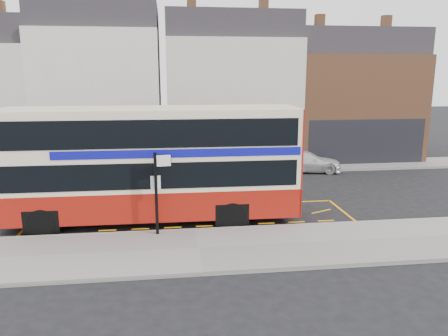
{
  "coord_description": "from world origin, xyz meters",
  "views": [
    {
      "loc": [
        -0.96,
        -17.07,
        6.35
      ],
      "look_at": [
        1.48,
        2.0,
        2.11
      ],
      "focal_mm": 35.0,
      "sensor_mm": 36.0,
      "label": 1
    }
  ],
  "objects": [
    {
      "name": "far_pavement",
      "position": [
        0.0,
        11.0,
        0.07
      ],
      "size": [
        50.0,
        3.0,
        0.15
      ],
      "primitive_type": "cube",
      "color": "gray",
      "rests_on": "ground"
    },
    {
      "name": "double_decker_bus",
      "position": [
        -1.63,
        1.26,
        2.58
      ],
      "size": [
        12.32,
        2.98,
        4.91
      ],
      "rotation": [
        0.0,
        0.0,
        -0.01
      ],
      "color": "beige",
      "rests_on": "ground"
    },
    {
      "name": "ground",
      "position": [
        0.0,
        0.0,
        0.0
      ],
      "size": [
        120.0,
        120.0,
        0.0
      ],
      "primitive_type": "plane",
      "color": "black",
      "rests_on": "ground"
    },
    {
      "name": "street_tree_right",
      "position": [
        4.12,
        11.24,
        3.38
      ],
      "size": [
        2.3,
        2.3,
        4.97
      ],
      "color": "#302115",
      "rests_on": "ground"
    },
    {
      "name": "road_markings",
      "position": [
        0.0,
        1.6,
        0.01
      ],
      "size": [
        14.0,
        3.4,
        0.01
      ],
      "primitive_type": null,
      "color": "#F4A00C",
      "rests_on": "ground"
    },
    {
      "name": "terrace_right",
      "position": [
        12.5,
        14.99,
        4.57
      ],
      "size": [
        9.0,
        8.01,
        10.3
      ],
      "color": "#965C3C",
      "rests_on": "ground"
    },
    {
      "name": "car_grey",
      "position": [
        -1.95,
        9.67,
        0.63
      ],
      "size": [
        3.97,
        1.88,
        1.26
      ],
      "primitive_type": "imported",
      "rotation": [
        0.0,
        0.0,
        1.72
      ],
      "color": "#45474E",
      "rests_on": "ground"
    },
    {
      "name": "pavement",
      "position": [
        0.0,
        -2.3,
        0.07
      ],
      "size": [
        40.0,
        4.0,
        0.15
      ],
      "primitive_type": "cube",
      "color": "gray",
      "rests_on": "ground"
    },
    {
      "name": "terrace_green_shop",
      "position": [
        3.5,
        14.99,
        5.07
      ],
      "size": [
        9.0,
        8.01,
        11.3
      ],
      "color": "beige",
      "rests_on": "ground"
    },
    {
      "name": "terrace_left",
      "position": [
        -5.5,
        14.99,
        5.32
      ],
      "size": [
        8.0,
        8.01,
        11.8
      ],
      "color": "silver",
      "rests_on": "ground"
    },
    {
      "name": "car_white",
      "position": [
        7.77,
        9.79,
        0.68
      ],
      "size": [
        4.93,
        2.68,
        1.36
      ],
      "primitive_type": "imported",
      "rotation": [
        0.0,
        0.0,
        1.4
      ],
      "color": "silver",
      "rests_on": "ground"
    },
    {
      "name": "bus_stop_post",
      "position": [
        -1.44,
        -0.71,
        2.08
      ],
      "size": [
        0.81,
        0.16,
        3.23
      ],
      "rotation": [
        0.0,
        0.0,
        0.13
      ],
      "color": "black",
      "rests_on": "pavement"
    },
    {
      "name": "kerb",
      "position": [
        0.0,
        -0.38,
        0.07
      ],
      "size": [
        40.0,
        0.15,
        0.15
      ],
      "primitive_type": "cube",
      "color": "gray",
      "rests_on": "ground"
    }
  ]
}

